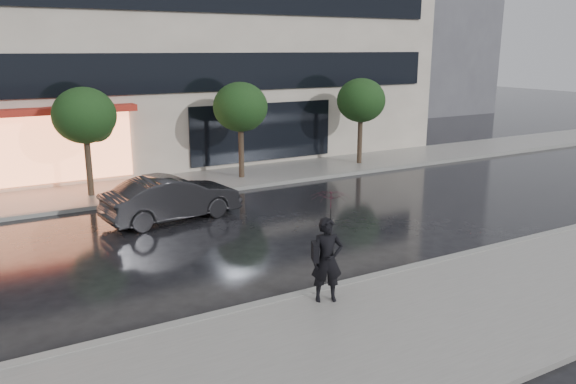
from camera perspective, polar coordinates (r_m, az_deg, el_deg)
ground at (r=13.52m, az=1.75°, el=-8.58°), size 120.00×120.00×0.00m
sidewalk_near at (r=11.12m, az=10.74°, el=-13.84°), size 60.00×4.50×0.12m
sidewalk_far at (r=22.47m, az=-11.93°, el=0.65°), size 60.00×3.50×0.12m
curb_near at (r=12.72m, az=4.13°, el=-9.80°), size 60.00×0.25×0.14m
curb_far at (r=20.85m, az=-10.45°, el=-0.31°), size 60.00×0.25×0.14m
bg_building_right at (r=50.54m, az=11.01°, el=17.22°), size 12.00×12.00×16.00m
tree_mid_west at (r=21.09m, az=-19.82°, el=7.14°), size 2.20×2.20×3.99m
tree_mid_east at (r=22.87m, az=-4.75°, el=8.43°), size 2.20×2.20×3.99m
tree_far_east at (r=25.96m, az=7.50°, el=9.07°), size 2.20×2.20×3.99m
parked_car at (r=18.01m, az=-11.70°, el=-0.61°), size 4.45×2.06×1.41m
pedestrian_with_umbrella at (r=11.54m, az=4.17°, el=-4.30°), size 1.10×1.10×2.39m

